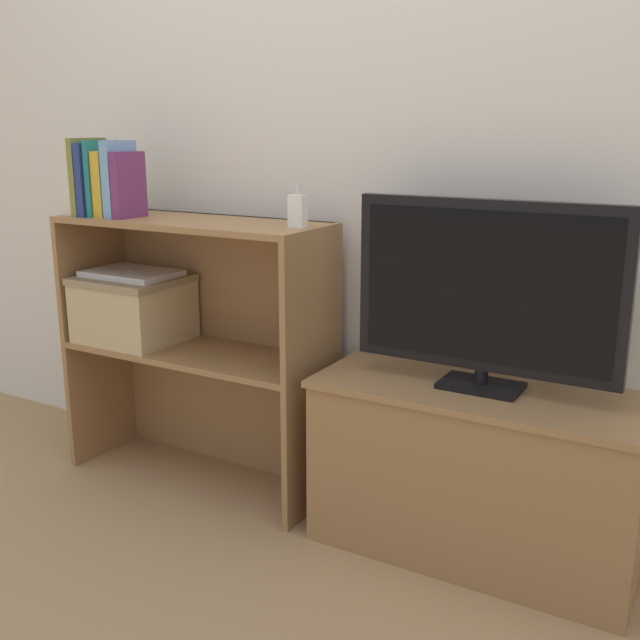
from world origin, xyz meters
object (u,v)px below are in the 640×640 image
book_olive (89,177)px  baby_monitor (298,211)px  tv_stand (476,471)px  tv (486,291)px  storage_basket_left (134,305)px  book_plum (129,185)px  book_mustard (111,184)px  laptop (132,273)px  book_navy (96,179)px  book_skyblue (120,179)px  book_ivory (81,180)px  book_teal (103,179)px

book_olive → baby_monitor: size_ratio=2.03×
tv_stand → tv: 0.53m
tv_stand → storage_basket_left: storage_basket_left is taller
book_plum → book_mustard: bearing=180.0°
laptop → tv: bearing=1.5°
storage_basket_left → book_navy: bearing=-149.8°
book_skyblue → storage_basket_left: bearing=114.4°
tv → book_ivory: 1.43m
storage_basket_left → book_mustard: bearing=-112.5°
tv → book_teal: (-1.30, -0.08, 0.26)m
book_navy → book_skyblue: bearing=0.0°
book_olive → laptop: (0.12, 0.05, -0.33)m
book_plum → laptop: 0.32m
book_ivory → baby_monitor: 0.83m
book_ivory → laptop: book_ivory is taller
book_teal → book_mustard: book_teal is taller
book_plum → book_navy: bearing=180.0°
book_skyblue → laptop: (-0.02, 0.05, -0.32)m
book_olive → book_plum: (0.18, 0.00, -0.02)m
book_navy → book_plum: 0.15m
book_plum → baby_monitor: 0.61m
book_ivory → book_olive: (0.04, 0.00, 0.01)m
book_olive → book_navy: 0.03m
book_olive → storage_basket_left: 0.46m
storage_basket_left → book_olive: bearing=-157.1°
book_navy → baby_monitor: bearing=5.0°
storage_basket_left → laptop: (0.00, -0.00, 0.11)m
laptop → baby_monitor: bearing=1.3°
book_teal → book_plum: 0.12m
storage_basket_left → laptop: size_ratio=1.10×
book_teal → storage_basket_left: 0.44m
tv_stand → book_plum: 1.41m
book_olive → book_mustard: 0.10m
book_teal → laptop: bearing=42.8°
book_olive → book_skyblue: bearing=0.0°
tv_stand → book_olive: 1.58m
book_ivory → laptop: 0.36m
book_ivory → book_mustard: size_ratio=1.07×
tv → book_teal: bearing=-176.4°
tv → book_skyblue: book_skyblue is taller
tv → book_navy: 1.36m
book_mustard → laptop: bearing=67.5°
baby_monitor → storage_basket_left: 0.76m
book_mustard → book_navy: bearing=180.0°
tv_stand → baby_monitor: 0.91m
book_teal → book_mustard: (0.03, 0.00, -0.02)m
tv → book_ivory: size_ratio=3.20×
book_ivory → book_mustard: 0.14m
tv_stand → storage_basket_left: bearing=-178.5°
storage_basket_left → laptop: bearing=-26.6°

